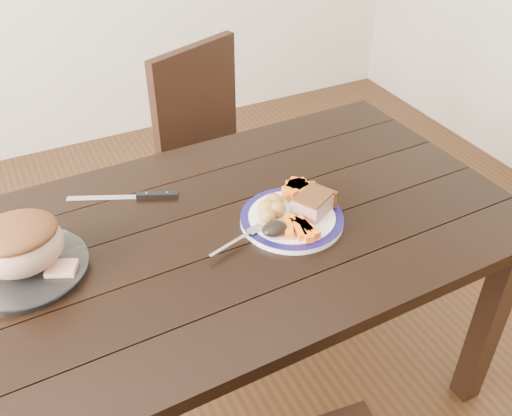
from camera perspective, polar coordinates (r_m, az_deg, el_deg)
name	(u,v)px	position (r m, az deg, el deg)	size (l,w,h in m)	color
ground	(233,395)	(2.09, -2.32, -18.23)	(4.00, 4.00, 0.00)	#472B16
dining_table	(227,253)	(1.60, -2.89, -4.50)	(1.63, 0.95, 0.75)	black
chair_far	(217,151)	(2.32, -3.88, 5.75)	(0.55, 0.56, 0.93)	black
dinner_plate	(292,219)	(1.55, 3.59, -1.13)	(0.28, 0.28, 0.02)	white
plate_rim	(292,217)	(1.55, 3.60, -0.89)	(0.28, 0.28, 0.02)	#150E48
serving_platter	(27,270)	(1.50, -21.89, -5.74)	(0.29, 0.29, 0.02)	white
pork_slice	(313,204)	(1.56, 5.74, 0.42)	(0.10, 0.08, 0.05)	tan
roasted_potatoes	(272,206)	(1.54, 1.61, 0.16)	(0.10, 0.10, 0.04)	gold
carrot_batons	(301,228)	(1.49, 4.48, -2.01)	(0.09, 0.12, 0.02)	orange
pumpkin_wedges	(298,190)	(1.61, 4.26, 1.81)	(0.10, 0.09, 0.04)	orange
dark_mushroom	(275,229)	(1.47, 1.89, -2.09)	(0.07, 0.05, 0.03)	black
fork	(240,239)	(1.47, -1.56, -3.07)	(0.17, 0.07, 0.00)	silver
roast_joint	(20,246)	(1.46, -22.55, -3.54)	(0.21, 0.18, 0.13)	tan
cut_slice	(62,269)	(1.45, -18.85, -5.78)	(0.07, 0.06, 0.02)	tan
carving_knife	(144,196)	(1.68, -11.18, 1.22)	(0.30, 0.15, 0.01)	silver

